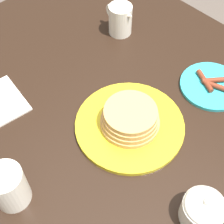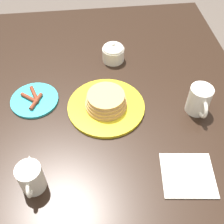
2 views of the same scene
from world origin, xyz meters
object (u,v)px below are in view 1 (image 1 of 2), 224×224
object	(u,v)px
coffee_mug	(8,186)
sugar_bowl	(203,209)
pancake_plate	(130,121)
creamer_pitcher	(120,19)
side_plate_bacon	(212,85)

from	to	relation	value
coffee_mug	sugar_bowl	xyz separation A→B (m)	(-0.31, -0.26, -0.01)
pancake_plate	creamer_pitcher	xyz separation A→B (m)	(0.27, -0.24, 0.03)
side_plate_bacon	creamer_pitcher	xyz separation A→B (m)	(0.34, 0.02, 0.04)
coffee_mug	sugar_bowl	distance (m)	0.40
side_plate_bacon	coffee_mug	size ratio (longest dim) A/B	1.54
creamer_pitcher	sugar_bowl	size ratio (longest dim) A/B	1.26
coffee_mug	creamer_pitcher	world-z (taller)	coffee_mug
side_plate_bacon	creamer_pitcher	distance (m)	0.34
side_plate_bacon	sugar_bowl	distance (m)	0.37
pancake_plate	side_plate_bacon	world-z (taller)	pancake_plate
sugar_bowl	pancake_plate	bearing A→B (deg)	-12.09
coffee_mug	sugar_bowl	bearing A→B (deg)	-140.18
side_plate_bacon	creamer_pitcher	world-z (taller)	creamer_pitcher
pancake_plate	side_plate_bacon	xyz separation A→B (m)	(-0.06, -0.26, -0.02)
coffee_mug	creamer_pitcher	bearing A→B (deg)	-67.73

